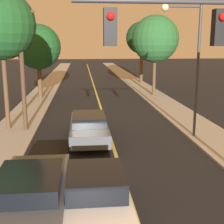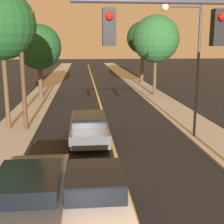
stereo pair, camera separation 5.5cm
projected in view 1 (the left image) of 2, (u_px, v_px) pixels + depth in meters
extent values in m
cube|color=black|center=(93.00, 83.00, 40.02)|extent=(8.10, 80.00, 0.01)
cube|color=#D1C14C|center=(93.00, 82.00, 40.01)|extent=(0.16, 76.00, 0.00)
cube|color=#9E998E|center=(51.00, 83.00, 39.50)|extent=(2.50, 80.00, 0.12)
cube|color=#9E998E|center=(134.00, 82.00, 40.51)|extent=(2.50, 80.00, 0.12)
cube|color=white|center=(95.00, 196.00, 8.90)|extent=(1.80, 4.38, 0.58)
cube|color=black|center=(95.00, 181.00, 8.61)|extent=(1.59, 1.97, 0.55)
cylinder|color=black|center=(67.00, 186.00, 10.20)|extent=(0.22, 0.63, 0.63)
cylinder|color=black|center=(119.00, 184.00, 10.37)|extent=(0.22, 0.63, 0.63)
cube|color=#474C51|center=(89.00, 128.00, 15.93)|extent=(1.84, 5.14, 0.62)
cube|color=black|center=(89.00, 119.00, 15.61)|extent=(1.62, 2.31, 0.45)
cylinder|color=black|center=(73.00, 126.00, 17.46)|extent=(0.22, 0.69, 0.69)
cylinder|color=black|center=(104.00, 126.00, 17.63)|extent=(0.22, 0.69, 0.69)
cylinder|color=black|center=(71.00, 144.00, 14.36)|extent=(0.22, 0.69, 0.69)
cylinder|color=black|center=(109.00, 143.00, 14.53)|extent=(0.22, 0.69, 0.69)
cube|color=#474C51|center=(31.00, 198.00, 8.58)|extent=(1.94, 4.94, 0.68)
cube|color=black|center=(29.00, 182.00, 8.27)|extent=(1.70, 2.22, 0.45)
cylinder|color=black|center=(10.00, 186.00, 10.05)|extent=(0.22, 0.76, 0.76)
cylinder|color=black|center=(67.00, 183.00, 10.23)|extent=(0.22, 0.76, 0.76)
cylinder|color=#333338|center=(197.00, 2.00, 7.62)|extent=(6.11, 0.12, 0.12)
cube|color=black|center=(219.00, 28.00, 7.81)|extent=(0.32, 0.28, 0.90)
sphere|color=red|center=(223.00, 17.00, 7.58)|extent=(0.20, 0.20, 0.20)
cube|color=black|center=(110.00, 27.00, 7.55)|extent=(0.32, 0.28, 0.90)
sphere|color=red|center=(111.00, 16.00, 7.32)|extent=(0.20, 0.20, 0.20)
cylinder|color=#333338|center=(197.00, 73.00, 15.78)|extent=(0.14, 0.14, 6.65)
cylinder|color=#333338|center=(183.00, 7.00, 15.01)|extent=(1.79, 0.09, 0.09)
sphere|color=beige|center=(165.00, 7.00, 14.94)|extent=(0.36, 0.36, 0.36)
cylinder|color=#422D1E|center=(22.00, 67.00, 16.91)|extent=(0.24, 0.24, 7.00)
cube|color=#422D1E|center=(19.00, 11.00, 16.29)|extent=(1.60, 0.12, 0.12)
cylinder|color=#4C3823|center=(40.00, 80.00, 27.76)|extent=(0.38, 0.38, 3.13)
sphere|color=#19471E|center=(38.00, 47.00, 27.13)|extent=(3.91, 3.91, 3.91)
cylinder|color=#4C3823|center=(6.00, 90.00, 17.40)|extent=(0.25, 0.25, 4.45)
sphere|color=#19471E|center=(1.00, 25.00, 16.65)|extent=(3.71, 3.71, 3.71)
cylinder|color=#4C3823|center=(154.00, 75.00, 29.29)|extent=(0.30, 0.30, 3.69)
sphere|color=#235628|center=(155.00, 39.00, 28.57)|extent=(4.31, 4.31, 4.31)
cylinder|color=#4C3823|center=(141.00, 66.00, 38.80)|extent=(0.40, 0.40, 4.12)
sphere|color=#143819|center=(142.00, 38.00, 38.07)|extent=(3.90, 3.90, 3.90)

